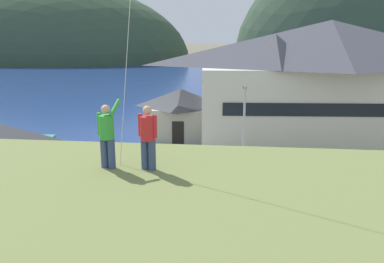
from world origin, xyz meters
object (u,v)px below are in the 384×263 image
Objects in this scene: wharf_dock at (215,110)px; parked_car_corner_spot at (372,181)px; parked_car_back_row_left at (90,182)px; harbor_lodge at (328,79)px; storage_shed_waterside at (181,113)px; parked_car_front_row_silver at (267,226)px; moored_boat_wharfside at (185,111)px; person_kite_flyer at (107,134)px; person_companion at (148,136)px; parked_car_lone_by_shed at (121,214)px; moored_boat_outer_mooring at (243,107)px; parking_light_pole at (244,125)px.

wharf_dock is 3.15× the size of parked_car_corner_spot.
harbor_lodge is at bearing 41.24° from parked_car_back_row_left.
storage_shed_waterside is 21.12m from parked_car_front_row_silver.
person_kite_flyer is (2.69, -37.72, 6.87)m from moored_boat_wharfside.
harbor_lodge is at bearing 91.24° from parked_car_corner_spot.
person_kite_flyer is (-0.93, -40.30, 7.24)m from wharf_dock.
wharf_dock is at bearing 76.77° from parked_car_back_row_left.
parked_car_front_row_silver is (-6.99, -6.73, 0.00)m from parked_car_corner_spot.
parked_car_corner_spot is at bearing 53.18° from person_companion.
person_companion reaches higher than moored_boat_wharfside.
person_companion is at bearing -67.81° from parked_car_lone_by_shed.
moored_boat_outer_mooring is 30.04m from parked_car_back_row_left.
moored_boat_outer_mooring is 23.68m from parking_light_pole.
parked_car_lone_by_shed is (-6.84, -32.57, 0.34)m from moored_boat_outer_mooring.
parked_car_front_row_silver is 11.69m from parked_car_back_row_left.
parked_car_lone_by_shed is (-14.44, -6.22, 0.00)m from parked_car_corner_spot.
parking_light_pole reaches higher than storage_shed_waterside.
parking_light_pole is (5.85, -10.29, 1.35)m from storage_shed_waterside.
storage_shed_waterside is (-13.61, -0.10, -3.44)m from harbor_lodge.
parked_car_front_row_silver is 2.29× the size of person_kite_flyer.
parking_light_pole is 3.48× the size of person_kite_flyer.
parked_car_back_row_left is 15.78m from person_companion.
parked_car_lone_by_shed is at bearing -156.70° from parked_car_corner_spot.
person_companion reaches higher than parked_car_front_row_silver.
harbor_lodge is 23.61m from parked_car_back_row_left.
parked_car_corner_spot is at bearing 43.91° from parked_car_front_row_silver.
moored_boat_wharfside reaches higher than wharf_dock.
moored_boat_wharfside is at bearing -144.55° from wharf_dock.
moored_boat_outer_mooring is at bearing 85.28° from person_companion.
person_kite_flyer is at bearing -86.32° from storage_shed_waterside.
parking_light_pole is 18.39m from person_kite_flyer.
moored_boat_wharfside reaches higher than parked_car_corner_spot.
harbor_lodge is at bearing 71.48° from parked_car_front_row_silver.
person_kite_flyer is 1.07× the size of person_companion.
person_companion reaches higher than parked_car_back_row_left.
moored_boat_wharfside reaches higher than parked_car_lone_by_shed.
person_companion is (3.45, -8.46, 6.51)m from parked_car_lone_by_shed.
wharf_dock is 32.65m from parked_car_front_row_silver.
moored_boat_outer_mooring is 1.19× the size of parking_light_pole.
person_kite_flyer is (-12.10, -14.66, 6.52)m from parked_car_corner_spot.
parked_car_back_row_left is 15.33m from person_kite_flyer.
moored_boat_outer_mooring is at bearing 91.05° from parked_car_front_row_silver.
harbor_lodge is at bearing 54.04° from parked_car_lone_by_shed.
wharf_dock is at bearing 84.15° from parked_car_lone_by_shed.
person_companion is (-3.39, -41.03, 6.85)m from moored_boat_outer_mooring.
parked_car_corner_spot is 8.99m from parking_light_pole.
storage_shed_waterside is 10.08m from moored_boat_wharfside.
harbor_lodge is 3.12× the size of moored_boat_wharfside.
moored_boat_outer_mooring reaches higher than parked_car_front_row_silver.
moored_boat_outer_mooring is (-7.31, 13.07, -5.22)m from harbor_lodge.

